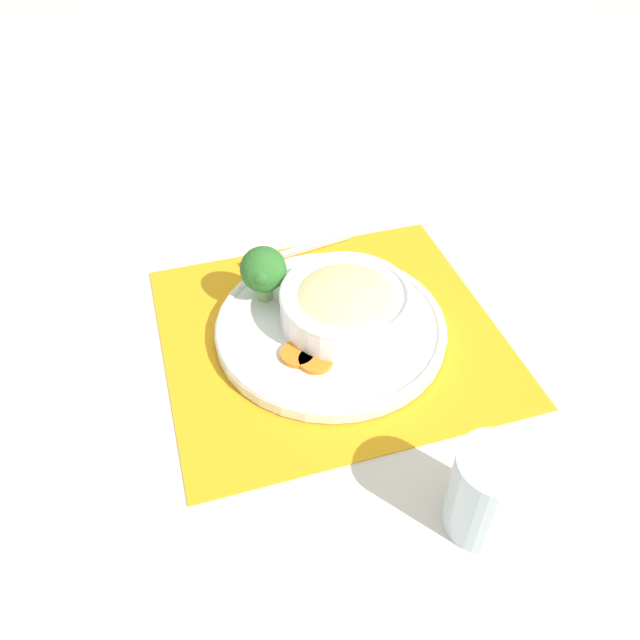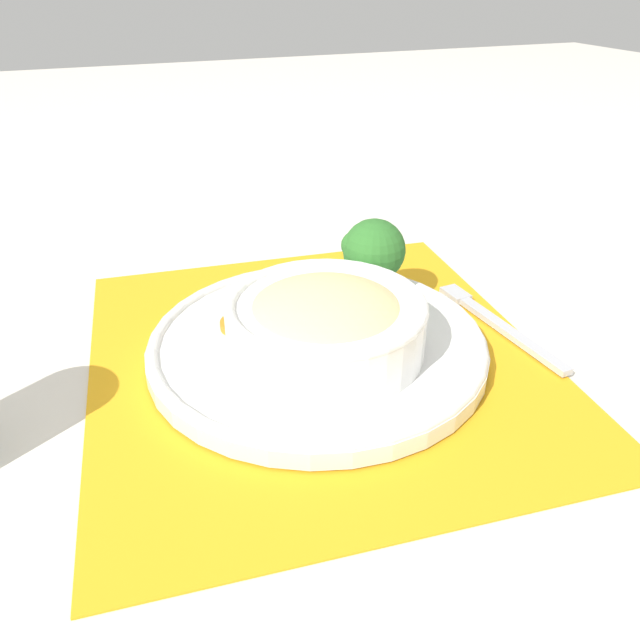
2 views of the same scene
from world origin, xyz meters
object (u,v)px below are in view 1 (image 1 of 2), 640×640
broccoli_floret (263,270)px  fork (287,254)px  bowl (347,305)px  water_glass (487,495)px

broccoli_floret → fork: broccoli_floret is taller
bowl → broccoli_floret: (0.09, 0.09, 0.02)m
bowl → fork: bowl is taller
water_glass → fork: water_glass is taller
bowl → broccoli_floret: 0.12m
water_glass → bowl: bearing=2.7°
bowl → broccoli_floret: broccoli_floret is taller
water_glass → broccoli_floret: bearing=14.1°
water_glass → fork: bearing=3.7°
bowl → fork: 0.20m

